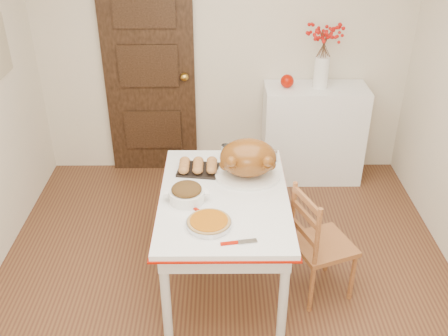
{
  "coord_description": "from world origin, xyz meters",
  "views": [
    {
      "loc": [
        -0.03,
        -2.63,
        2.66
      ],
      "look_at": [
        -0.01,
        0.3,
        0.95
      ],
      "focal_mm": 40.94,
      "sensor_mm": 36.0,
      "label": 1
    }
  ],
  "objects_px": {
    "sideboard": "(313,134)",
    "pumpkin_pie": "(209,222)",
    "turkey_platter": "(248,160)",
    "kitchen_table": "(224,240)",
    "chair_oak": "(323,242)"
  },
  "relations": [
    {
      "from": "kitchen_table",
      "to": "chair_oak",
      "type": "distance_m",
      "value": 0.69
    },
    {
      "from": "turkey_platter",
      "to": "pumpkin_pie",
      "type": "height_order",
      "value": "turkey_platter"
    },
    {
      "from": "sideboard",
      "to": "turkey_platter",
      "type": "distance_m",
      "value": 1.55
    },
    {
      "from": "sideboard",
      "to": "pumpkin_pie",
      "type": "xyz_separation_m",
      "value": [
        -0.96,
        -1.88,
        0.33
      ]
    },
    {
      "from": "turkey_platter",
      "to": "pumpkin_pie",
      "type": "relative_size",
      "value": 1.66
    },
    {
      "from": "chair_oak",
      "to": "kitchen_table",
      "type": "bearing_deg",
      "value": 62.02
    },
    {
      "from": "chair_oak",
      "to": "pumpkin_pie",
      "type": "distance_m",
      "value": 0.9
    },
    {
      "from": "kitchen_table",
      "to": "turkey_platter",
      "type": "xyz_separation_m",
      "value": [
        0.17,
        0.22,
        0.53
      ]
    },
    {
      "from": "sideboard",
      "to": "chair_oak",
      "type": "distance_m",
      "value": 1.62
    },
    {
      "from": "kitchen_table",
      "to": "pumpkin_pie",
      "type": "distance_m",
      "value": 0.55
    },
    {
      "from": "chair_oak",
      "to": "turkey_platter",
      "type": "bearing_deg",
      "value": 38.47
    },
    {
      "from": "sideboard",
      "to": "turkey_platter",
      "type": "height_order",
      "value": "turkey_platter"
    },
    {
      "from": "sideboard",
      "to": "kitchen_table",
      "type": "height_order",
      "value": "sideboard"
    },
    {
      "from": "turkey_platter",
      "to": "sideboard",
      "type": "bearing_deg",
      "value": 69.1
    },
    {
      "from": "kitchen_table",
      "to": "turkey_platter",
      "type": "distance_m",
      "value": 0.6
    }
  ]
}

